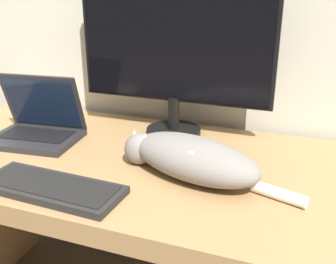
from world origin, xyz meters
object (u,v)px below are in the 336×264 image
Objects in this scene: laptop at (37,127)px; external_keyboard at (51,188)px; monitor at (174,44)px; cat at (190,157)px.

laptop is 0.79× the size of external_keyboard.
monitor reaches higher than cat.
monitor is 0.63m from external_keyboard.
monitor is 2.18× the size of laptop.
external_keyboard is 0.74× the size of cat.
monitor is 0.43m from cat.
monitor is at bearing 134.68° from cat.
laptop is at bearing 134.42° from external_keyboard.
cat is at bearing 35.96° from external_keyboard.
external_keyboard is at bearing -128.88° from cat.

